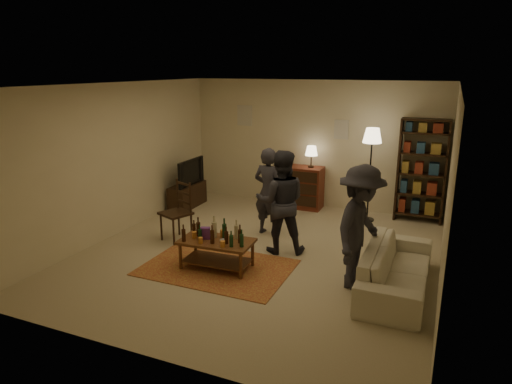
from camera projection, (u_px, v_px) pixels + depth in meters
The scene contains 13 objects.
floor at pixel (259, 253), 7.48m from camera, with size 6.00×6.00×0.00m, color #C6B793.
room_shell at pixel (285, 121), 9.88m from camera, with size 6.00×6.00×6.00m.
rug at pixel (217, 267), 6.94m from camera, with size 2.20×1.50×0.01m, color maroon.
coffee_table at pixel (216, 243), 6.84m from camera, with size 1.12×0.65×0.79m.
dining_chair at pixel (179, 209), 7.95m from camera, with size 0.60×0.60×1.07m.
tv_stand at pixel (187, 189), 9.89m from camera, with size 0.40×1.00×1.06m.
dresser at pixel (299, 186), 9.83m from camera, with size 1.00×0.50×1.36m.
bookshelf at pixel (421, 170), 8.82m from camera, with size 0.90×0.34×2.02m.
floor_lamp at pixel (372, 142), 8.68m from camera, with size 0.36×0.36×1.84m.
sofa at pixel (396, 268), 6.21m from camera, with size 2.08×0.81×0.61m, color beige.
person_left at pixel (269, 192), 8.15m from camera, with size 0.58×0.38×1.59m, color #2A2931.
person_right at pixel (281, 202), 7.36m from camera, with size 0.82×0.64×1.70m, color #292931.
person_by_sofa at pixel (360, 228), 6.12m from camera, with size 1.12×0.64×1.73m, color #2B2A33.
Camera 1 is at (2.68, -6.40, 2.96)m, focal length 32.00 mm.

